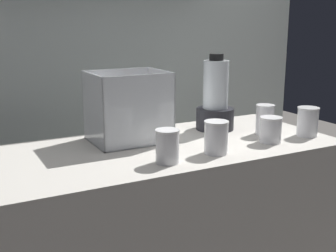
% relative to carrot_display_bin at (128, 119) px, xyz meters
% --- Properties ---
extents(counter, '(1.40, 0.64, 0.90)m').
position_rel_carrot_display_bin_xyz_m(counter, '(0.12, -0.14, -0.54)').
color(counter, beige).
rests_on(counter, ground_plane).
extents(back_wall_unit, '(2.60, 0.24, 2.50)m').
position_rel_carrot_display_bin_xyz_m(back_wall_unit, '(0.11, 0.63, 0.28)').
color(back_wall_unit, silver).
rests_on(back_wall_unit, ground_plane).
extents(carrot_display_bin, '(0.31, 0.25, 0.29)m').
position_rel_carrot_display_bin_xyz_m(carrot_display_bin, '(0.00, 0.00, 0.00)').
color(carrot_display_bin, white).
rests_on(carrot_display_bin, counter).
extents(blender_pitcher, '(0.18, 0.18, 0.35)m').
position_rel_carrot_display_bin_xyz_m(blender_pitcher, '(0.43, -0.00, 0.04)').
color(blender_pitcher, black).
rests_on(blender_pitcher, counter).
extents(juice_cup_carrot_far_left, '(0.09, 0.09, 0.12)m').
position_rel_carrot_display_bin_xyz_m(juice_cup_carrot_far_left, '(0.01, -0.34, -0.04)').
color(juice_cup_carrot_far_left, white).
rests_on(juice_cup_carrot_far_left, counter).
extents(juice_cup_orange_left, '(0.09, 0.09, 0.13)m').
position_rel_carrot_display_bin_xyz_m(juice_cup_orange_left, '(0.22, -0.33, -0.04)').
color(juice_cup_orange_left, white).
rests_on(juice_cup_orange_left, counter).
extents(juice_cup_mango_middle, '(0.09, 0.09, 0.11)m').
position_rel_carrot_display_bin_xyz_m(juice_cup_mango_middle, '(0.51, -0.30, -0.05)').
color(juice_cup_mango_middle, white).
rests_on(juice_cup_mango_middle, counter).
extents(juice_cup_mango_right, '(0.08, 0.08, 0.13)m').
position_rel_carrot_display_bin_xyz_m(juice_cup_mango_right, '(0.58, -0.18, -0.03)').
color(juice_cup_mango_right, white).
rests_on(juice_cup_mango_right, counter).
extents(juice_cup_beet_far_right, '(0.09, 0.09, 0.13)m').
position_rel_carrot_display_bin_xyz_m(juice_cup_beet_far_right, '(0.73, -0.29, -0.04)').
color(juice_cup_beet_far_right, white).
rests_on(juice_cup_beet_far_right, counter).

